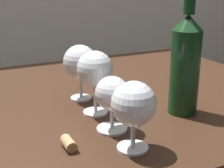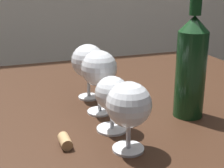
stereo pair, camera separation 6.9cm
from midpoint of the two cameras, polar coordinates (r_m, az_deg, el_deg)
name	(u,v)px [view 1 (the left image)]	position (r m, az deg, el deg)	size (l,w,h in m)	color
dining_table	(85,135)	(0.95, -6.63, -8.59)	(1.17, 0.83, 0.77)	#382114
wine_glass_rose	(134,105)	(0.62, 0.48, -3.60)	(0.08, 0.08, 0.14)	white
wine_glass_merlot	(112,95)	(0.70, -2.83, -1.93)	(0.07, 0.07, 0.12)	white
wine_glass_chardonnay	(95,70)	(0.78, -5.46, 2.34)	(0.08, 0.08, 0.15)	white
wine_glass_pinot	(80,62)	(0.88, -7.72, 3.68)	(0.09, 0.09, 0.15)	white
wine_bottle	(185,62)	(0.79, 9.88, 3.67)	(0.07, 0.07, 0.32)	#143819
cork	(69,143)	(0.66, -10.36, -9.94)	(0.02, 0.02, 0.04)	tan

